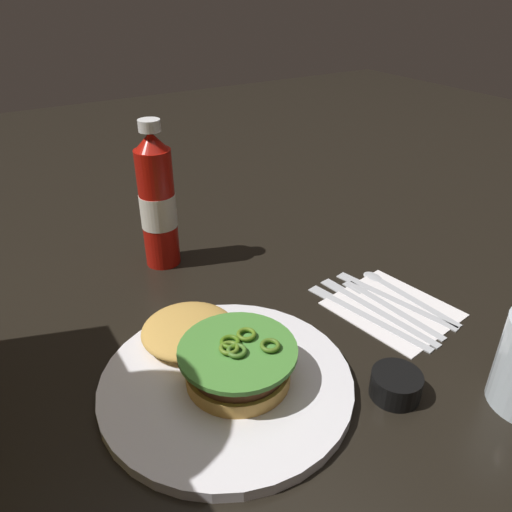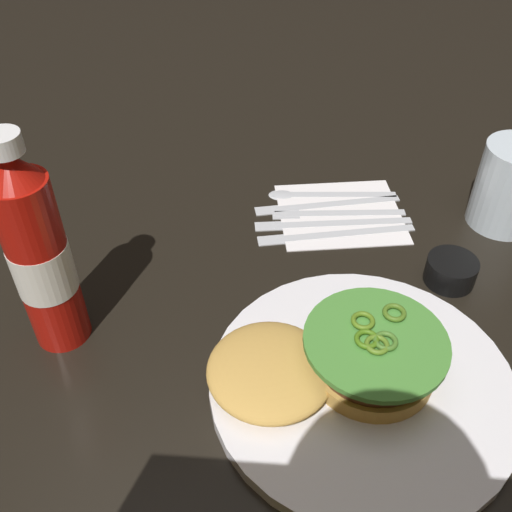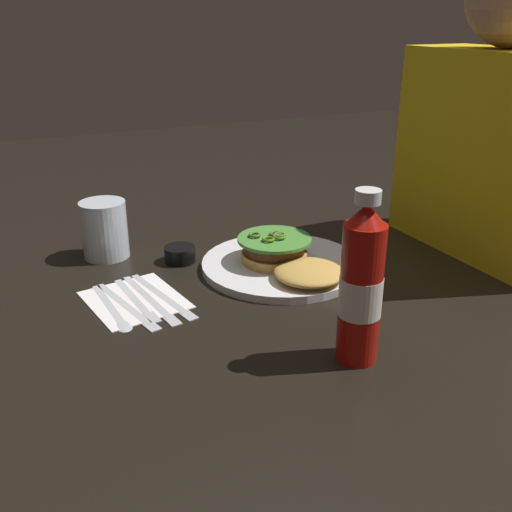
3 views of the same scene
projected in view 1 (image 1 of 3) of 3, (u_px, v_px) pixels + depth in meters
name	position (u px, v px, depth m)	size (l,w,h in m)	color
ground_plane	(303.00, 327.00, 0.68)	(3.00, 3.00, 0.00)	black
dinner_plate	(227.00, 383.00, 0.58)	(0.29, 0.29, 0.01)	white
burger_sandwich	(218.00, 350.00, 0.59)	(0.22, 0.15, 0.05)	gold
ketchup_bottle	(158.00, 203.00, 0.78)	(0.06, 0.06, 0.24)	#AD130B
condiment_cup	(396.00, 385.00, 0.57)	(0.06, 0.06, 0.03)	black
napkin	(393.00, 309.00, 0.72)	(0.16, 0.14, 0.00)	white
spoon_utensil	(395.00, 287.00, 0.76)	(0.18, 0.03, 0.00)	silver
table_knife	(387.00, 294.00, 0.74)	(0.20, 0.06, 0.00)	silver
fork_utensil	(383.00, 301.00, 0.73)	(0.18, 0.03, 0.00)	silver
steak_knife	(369.00, 304.00, 0.72)	(0.21, 0.04, 0.00)	silver
butter_knife	(359.00, 310.00, 0.71)	(0.20, 0.06, 0.00)	silver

